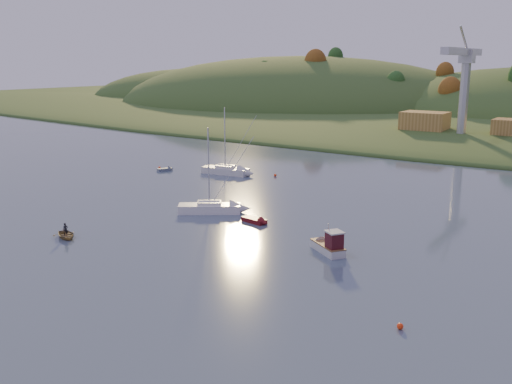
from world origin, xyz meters
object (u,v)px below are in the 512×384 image
Objects in this scene: sailboat_near at (209,207)px; grey_dinghy at (168,169)px; red_tender at (258,221)px; canoe at (66,235)px; sailboat_far at (225,170)px; fishing_boat at (326,244)px.

grey_dinghy is at bearing 108.07° from sailboat_near.
red_tender reaches higher than grey_dinghy.
canoe is (-6.52, -18.05, -0.38)m from sailboat_near.
red_tender is at bearing -52.91° from sailboat_far.
sailboat_far is at bearing -46.25° from grey_dinghy.
sailboat_near is at bearing 4.21° from canoe.
red_tender is 1.27× the size of grey_dinghy.
fishing_boat is at bearing -40.55° from canoe.
grey_dinghy is at bearing 160.00° from red_tender.
sailboat_near is 3.53× the size of grey_dinghy.
grey_dinghy reaches higher than canoe.
sailboat_far reaches higher than fishing_boat.
red_tender is (-11.91, 4.71, -0.51)m from fishing_boat.
grey_dinghy is at bearing 51.06° from canoe.
sailboat_far reaches higher than sailboat_near.
sailboat_far is 3.43× the size of canoe.
red_tender reaches higher than canoe.
sailboat_near is at bearing -99.37° from grey_dinghy.
canoe is at bearing -144.84° from sailboat_near.
sailboat_far is at bearing 35.16° from canoe.
sailboat_near reaches higher than grey_dinghy.
red_tender is 39.20m from grey_dinghy.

